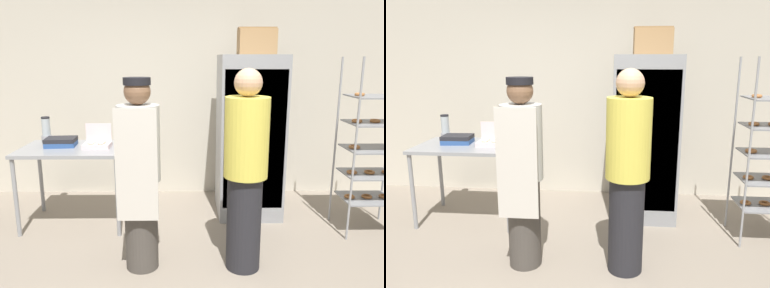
# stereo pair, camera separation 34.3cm
# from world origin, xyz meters

# --- Properties ---
(back_wall) EXTENTS (6.40, 0.12, 2.80)m
(back_wall) POSITION_xyz_m (0.00, 2.42, 1.40)
(back_wall) COLOR beige
(back_wall) RESTS_ON ground_plane
(refrigerator) EXTENTS (0.72, 0.78, 1.86)m
(refrigerator) POSITION_xyz_m (0.71, 1.67, 0.93)
(refrigerator) COLOR gray
(refrigerator) RESTS_ON ground_plane
(baking_rack) EXTENTS (0.60, 0.51, 1.84)m
(baking_rack) POSITION_xyz_m (1.91, 1.15, 0.90)
(baking_rack) COLOR #93969B
(baking_rack) RESTS_ON ground_plane
(prep_counter) EXTENTS (1.12, 0.75, 0.88)m
(prep_counter) POSITION_xyz_m (-1.25, 1.36, 0.78)
(prep_counter) COLOR gray
(prep_counter) RESTS_ON ground_plane
(donut_box) EXTENTS (0.28, 0.21, 0.25)m
(donut_box) POSITION_xyz_m (-0.99, 1.34, 0.92)
(donut_box) COLOR silver
(donut_box) RESTS_ON prep_counter
(blender_pitcher) EXTENTS (0.12, 0.12, 0.30)m
(blender_pitcher) POSITION_xyz_m (-1.63, 1.62, 1.01)
(blender_pitcher) COLOR #99999E
(blender_pitcher) RESTS_ON prep_counter
(binder_stack) EXTENTS (0.34, 0.27, 0.10)m
(binder_stack) POSITION_xyz_m (-1.40, 1.41, 0.92)
(binder_stack) COLOR #2D5193
(binder_stack) RESTS_ON prep_counter
(cardboard_storage_box) EXTENTS (0.43, 0.27, 0.30)m
(cardboard_storage_box) POSITION_xyz_m (0.78, 1.78, 2.01)
(cardboard_storage_box) COLOR #A87F51
(cardboard_storage_box) RESTS_ON refrigerator
(person_baker) EXTENTS (0.35, 0.37, 1.67)m
(person_baker) POSITION_xyz_m (-0.42, 0.42, 0.87)
(person_baker) COLOR #47423D
(person_baker) RESTS_ON ground_plane
(person_customer) EXTENTS (0.37, 0.37, 1.75)m
(person_customer) POSITION_xyz_m (0.48, 0.41, 0.89)
(person_customer) COLOR #232328
(person_customer) RESTS_ON ground_plane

